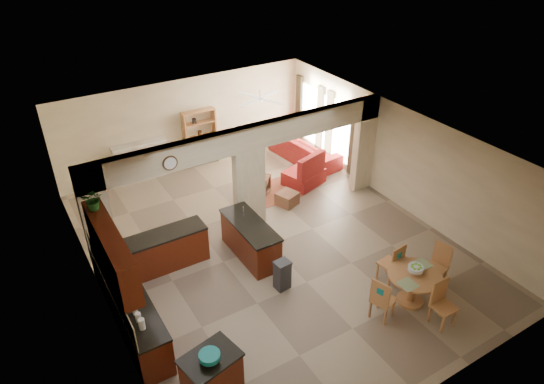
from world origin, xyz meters
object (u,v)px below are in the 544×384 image
dining_table (413,283)px  armchair (256,186)px  kitchen_island (212,373)px  sofa (304,149)px

dining_table → armchair: bearing=97.3°
kitchen_island → dining_table: kitchen_island is taller
sofa → armchair: sofa is taller
kitchen_island → sofa: kitchen_island is taller
kitchen_island → sofa: size_ratio=0.42×
dining_table → sofa: bearing=74.8°
armchair → sofa: bearing=166.3°
armchair → dining_table: bearing=59.0°
dining_table → kitchen_island: bearing=177.3°
sofa → dining_table: bearing=158.8°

